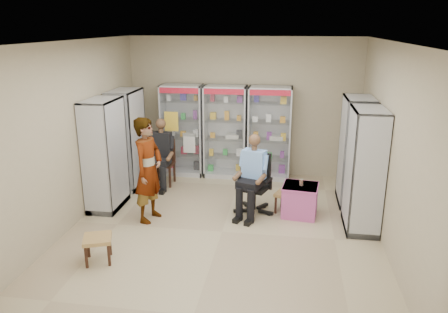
# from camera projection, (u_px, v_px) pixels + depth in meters

# --- Properties ---
(floor) EXTENTS (6.00, 6.00, 0.00)m
(floor) POSITION_uv_depth(u_px,v_px,m) (222.00, 232.00, 7.11)
(floor) COLOR tan
(floor) RESTS_ON ground
(room_shell) EXTENTS (5.02, 6.02, 3.01)m
(room_shell) POSITION_uv_depth(u_px,v_px,m) (222.00, 113.00, 6.53)
(room_shell) COLOR tan
(room_shell) RESTS_ON ground
(cabinet_back_left) EXTENTS (0.90, 0.50, 2.00)m
(cabinet_back_left) POSITION_uv_depth(u_px,v_px,m) (183.00, 130.00, 9.59)
(cabinet_back_left) COLOR #B3B6BA
(cabinet_back_left) RESTS_ON floor
(cabinet_back_mid) EXTENTS (0.90, 0.50, 2.00)m
(cabinet_back_mid) POSITION_uv_depth(u_px,v_px,m) (225.00, 132.00, 9.45)
(cabinet_back_mid) COLOR #B6B9BE
(cabinet_back_mid) RESTS_ON floor
(cabinet_back_right) EXTENTS (0.90, 0.50, 2.00)m
(cabinet_back_right) POSITION_uv_depth(u_px,v_px,m) (269.00, 133.00, 9.31)
(cabinet_back_right) COLOR silver
(cabinet_back_right) RESTS_ON floor
(cabinet_right_far) EXTENTS (0.90, 0.50, 2.00)m
(cabinet_right_far) POSITION_uv_depth(u_px,v_px,m) (355.00, 151.00, 8.01)
(cabinet_right_far) COLOR #B9BBC1
(cabinet_right_far) RESTS_ON floor
(cabinet_right_near) EXTENTS (0.90, 0.50, 2.00)m
(cabinet_right_near) POSITION_uv_depth(u_px,v_px,m) (364.00, 171.00, 6.97)
(cabinet_right_near) COLOR #A0A1A7
(cabinet_right_near) RESTS_ON floor
(cabinet_left_far) EXTENTS (0.90, 0.50, 2.00)m
(cabinet_left_far) POSITION_uv_depth(u_px,v_px,m) (127.00, 139.00, 8.84)
(cabinet_left_far) COLOR #B1B3B8
(cabinet_left_far) RESTS_ON floor
(cabinet_left_near) EXTENTS (0.90, 0.50, 2.00)m
(cabinet_left_near) POSITION_uv_depth(u_px,v_px,m) (105.00, 155.00, 7.80)
(cabinet_left_near) COLOR silver
(cabinet_left_near) RESTS_ON floor
(wooden_chair) EXTENTS (0.42, 0.42, 0.94)m
(wooden_chair) POSITION_uv_depth(u_px,v_px,m) (163.00, 163.00, 9.09)
(wooden_chair) COLOR black
(wooden_chair) RESTS_ON floor
(seated_customer) EXTENTS (0.44, 0.60, 1.34)m
(seated_customer) POSITION_uv_depth(u_px,v_px,m) (162.00, 154.00, 8.98)
(seated_customer) COLOR black
(seated_customer) RESTS_ON floor
(office_chair) EXTENTS (0.74, 0.74, 1.07)m
(office_chair) POSITION_uv_depth(u_px,v_px,m) (254.00, 184.00, 7.70)
(office_chair) COLOR black
(office_chair) RESTS_ON floor
(seated_shopkeeper) EXTENTS (0.63, 0.74, 1.37)m
(seated_shopkeeper) POSITION_uv_depth(u_px,v_px,m) (254.00, 177.00, 7.60)
(seated_shopkeeper) COLOR #72A8E1
(seated_shopkeeper) RESTS_ON floor
(pink_trunk) EXTENTS (0.64, 0.62, 0.56)m
(pink_trunk) POSITION_uv_depth(u_px,v_px,m) (300.00, 200.00, 7.66)
(pink_trunk) COLOR #C44EA8
(pink_trunk) RESTS_ON floor
(tea_glass) EXTENTS (0.07, 0.07, 0.10)m
(tea_glass) POSITION_uv_depth(u_px,v_px,m) (301.00, 182.00, 7.57)
(tea_glass) COLOR #521807
(tea_glass) RESTS_ON pink_trunk
(woven_stool_a) EXTENTS (0.48, 0.48, 0.37)m
(woven_stool_a) POSITION_uv_depth(u_px,v_px,m) (287.00, 202.00, 7.81)
(woven_stool_a) COLOR #A08243
(woven_stool_a) RESTS_ON floor
(woven_stool_b) EXTENTS (0.49, 0.49, 0.38)m
(woven_stool_b) POSITION_uv_depth(u_px,v_px,m) (98.00, 249.00, 6.18)
(woven_stool_b) COLOR olive
(woven_stool_b) RESTS_ON floor
(standing_man) EXTENTS (0.57, 0.74, 1.80)m
(standing_man) POSITION_uv_depth(u_px,v_px,m) (148.00, 170.00, 7.32)
(standing_man) COLOR #98989A
(standing_man) RESTS_ON floor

